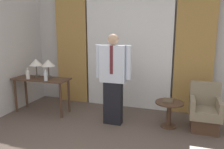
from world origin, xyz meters
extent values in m
cube|color=beige|center=(0.00, 3.16, 1.35)|extent=(10.00, 0.06, 2.70)
cube|color=white|center=(0.00, 3.03, 1.29)|extent=(1.95, 0.06, 2.58)
cube|color=#B28442|center=(-1.40, 3.03, 1.29)|extent=(0.78, 0.06, 2.58)
cube|color=#B28442|center=(1.40, 3.03, 1.29)|extent=(0.78, 0.06, 2.58)
cube|color=#4C3323|center=(-1.69, 2.12, 0.74)|extent=(1.23, 0.46, 0.03)
cylinder|color=#4C3323|center=(-2.24, 1.95, 0.36)|extent=(0.05, 0.05, 0.73)
cylinder|color=#4C3323|center=(-1.13, 1.95, 0.36)|extent=(0.05, 0.05, 0.73)
cylinder|color=#4C3323|center=(-2.24, 2.30, 0.36)|extent=(0.05, 0.05, 0.73)
cylinder|color=#4C3323|center=(-1.13, 2.30, 0.36)|extent=(0.05, 0.05, 0.73)
cylinder|color=#4C4238|center=(-1.84, 2.19, 0.78)|extent=(0.14, 0.14, 0.04)
cylinder|color=#4C4238|center=(-1.84, 2.19, 0.91)|extent=(0.02, 0.02, 0.22)
cone|color=silver|center=(-1.84, 2.19, 1.09)|extent=(0.29, 0.29, 0.14)
cylinder|color=#4C4238|center=(-1.53, 2.19, 0.78)|extent=(0.14, 0.14, 0.04)
cylinder|color=#4C4238|center=(-1.53, 2.19, 0.91)|extent=(0.02, 0.02, 0.22)
cone|color=silver|center=(-1.53, 2.19, 1.09)|extent=(0.29, 0.29, 0.14)
cylinder|color=silver|center=(-1.91, 1.99, 0.85)|extent=(0.08, 0.08, 0.18)
cylinder|color=silver|center=(-1.91, 1.99, 0.96)|extent=(0.03, 0.03, 0.05)
cylinder|color=silver|center=(-1.45, 1.96, 0.85)|extent=(0.08, 0.08, 0.18)
cylinder|color=silver|center=(-1.45, 1.96, 0.96)|extent=(0.03, 0.03, 0.05)
cube|color=black|center=(-0.04, 2.03, 0.41)|extent=(0.34, 0.18, 0.82)
cube|color=silver|center=(-0.04, 2.03, 1.16)|extent=(0.48, 0.21, 0.68)
cube|color=#5B1E23|center=(-0.04, 1.91, 1.25)|extent=(0.06, 0.01, 0.51)
cylinder|color=silver|center=(-0.33, 2.03, 1.20)|extent=(0.10, 0.10, 0.62)
cylinder|color=silver|center=(0.25, 2.03, 1.20)|extent=(0.10, 0.10, 0.62)
sphere|color=tan|center=(-0.04, 2.03, 1.61)|extent=(0.20, 0.20, 0.20)
cube|color=#4C3323|center=(1.61, 2.23, 0.13)|extent=(0.45, 0.47, 0.25)
cube|color=gray|center=(1.61, 2.23, 0.33)|extent=(0.52, 0.55, 0.16)
cube|color=gray|center=(1.61, 2.47, 0.63)|extent=(0.52, 0.10, 0.43)
cube|color=gray|center=(1.39, 2.23, 0.50)|extent=(0.08, 0.55, 0.18)
cube|color=gray|center=(1.84, 2.23, 0.50)|extent=(0.08, 0.55, 0.18)
cylinder|color=#4C3323|center=(1.00, 2.17, 0.01)|extent=(0.28, 0.28, 0.02)
cylinder|color=#4C3323|center=(1.00, 2.17, 0.23)|extent=(0.08, 0.08, 0.46)
cylinder|color=#4C3323|center=(1.00, 2.17, 0.47)|extent=(0.52, 0.52, 0.03)
cube|color=brown|center=(0.97, 2.20, 0.50)|extent=(0.17, 0.25, 0.03)
camera|label=1|loc=(1.14, -1.76, 1.78)|focal=35.00mm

